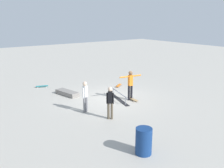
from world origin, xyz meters
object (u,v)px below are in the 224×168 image
object	(u,v)px
grind_rail	(119,96)
skate_ledge	(67,93)
loose_skateboard_orange	(119,85)
bystander_white_shirt	(85,95)
loose_skateboard_teal	(42,86)
trash_bin	(144,141)
skater_main	(130,83)
bystander_black_shirt	(110,101)
skateboard_main	(133,99)

from	to	relation	value
grind_rail	skate_ledge	xyz separation A→B (m)	(2.54, 1.98, -0.06)
grind_rail	loose_skateboard_orange	bearing A→B (deg)	-22.48
bystander_white_shirt	loose_skateboard_teal	distance (m)	5.77
loose_skateboard_teal	trash_bin	world-z (taller)	trash_bin
skater_main	loose_skateboard_orange	bearing A→B (deg)	74.44
skater_main	bystander_black_shirt	xyz separation A→B (m)	(-1.59, 2.54, -0.11)
skater_main	loose_skateboard_teal	distance (m)	6.40
skateboard_main	loose_skateboard_orange	distance (m)	3.10
bystander_white_shirt	loose_skateboard_orange	size ratio (longest dim) A/B	2.04
loose_skateboard_teal	trash_bin	size ratio (longest dim) A/B	0.87
skate_ledge	trash_bin	size ratio (longest dim) A/B	1.74
bystander_black_shirt	trash_bin	size ratio (longest dim) A/B	1.63
skateboard_main	trash_bin	xyz separation A→B (m)	(-4.58, 3.48, 0.40)
grind_rail	bystander_white_shirt	bearing A→B (deg)	117.13
grind_rail	skater_main	world-z (taller)	skater_main
skater_main	bystander_black_shirt	world-z (taller)	skater_main
loose_skateboard_orange	trash_bin	world-z (taller)	trash_bin
skater_main	loose_skateboard_teal	world-z (taller)	skater_main
grind_rail	skateboard_main	world-z (taller)	grind_rail
loose_skateboard_orange	loose_skateboard_teal	bearing A→B (deg)	109.19
skate_ledge	bystander_black_shirt	size ratio (longest dim) A/B	1.06
bystander_black_shirt	trash_bin	distance (m)	3.31
grind_rail	bystander_black_shirt	bearing A→B (deg)	148.87
grind_rail	skater_main	bearing A→B (deg)	-115.19
loose_skateboard_orange	skater_main	bearing A→B (deg)	-152.15
skate_ledge	loose_skateboard_orange	distance (m)	3.74
grind_rail	trash_bin	bearing A→B (deg)	165.22
skate_ledge	loose_skateboard_teal	xyz separation A→B (m)	(2.63, 0.56, -0.06)
skater_main	bystander_black_shirt	bearing A→B (deg)	-138.29
skate_ledge	bystander_white_shirt	bearing A→B (deg)	170.14
skater_main	trash_bin	bearing A→B (deg)	-116.00
grind_rail	trash_bin	size ratio (longest dim) A/B	2.55
loose_skateboard_orange	grind_rail	bearing A→B (deg)	-164.27
grind_rail	trash_bin	xyz separation A→B (m)	(-5.16, 2.94, 0.28)
skateboard_main	bystander_black_shirt	world-z (taller)	bystander_black_shirt
grind_rail	trash_bin	world-z (taller)	trash_bin
loose_skateboard_orange	trash_bin	size ratio (longest dim) A/B	0.81
skate_ledge	bystander_black_shirt	distance (m)	4.59
grind_rail	skate_ledge	size ratio (longest dim) A/B	1.47
skater_main	loose_skateboard_teal	size ratio (longest dim) A/B	2.05
skater_main	loose_skateboard_teal	bearing A→B (deg)	128.20
bystander_white_shirt	loose_skateboard_orange	distance (m)	5.18
grind_rail	bystander_white_shirt	distance (m)	2.67
skateboard_main	loose_skateboard_orange	xyz separation A→B (m)	(2.86, -1.21, 0.00)
bystander_black_shirt	loose_skateboard_orange	bearing A→B (deg)	89.34
bystander_white_shirt	bystander_black_shirt	size ratio (longest dim) A/B	1.01
bystander_black_shirt	loose_skateboard_teal	distance (m)	7.22
loose_skateboard_teal	loose_skateboard_orange	distance (m)	5.17
grind_rail	bystander_white_shirt	world-z (taller)	bystander_white_shirt
grind_rail	skater_main	size ratio (longest dim) A/B	1.42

